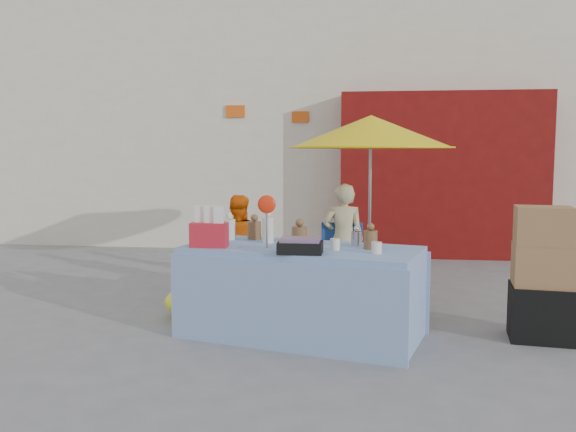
# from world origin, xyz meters

# --- Properties ---
(ground) EXTENTS (80.00, 80.00, 0.00)m
(ground) POSITION_xyz_m (0.00, 0.00, 0.00)
(ground) COLOR slate
(ground) RESTS_ON ground
(backdrop) EXTENTS (14.00, 8.00, 7.80)m
(backdrop) POSITION_xyz_m (0.52, 7.52, 3.10)
(backdrop) COLOR silver
(backdrop) RESTS_ON ground
(market_table) EXTENTS (2.32, 1.51, 1.29)m
(market_table) POSITION_xyz_m (0.42, -0.31, 0.42)
(market_table) COLOR #7C96C7
(market_table) RESTS_ON ground
(chair_left) EXTENTS (0.52, 0.51, 0.85)m
(chair_left) POSITION_xyz_m (-0.51, 1.16, 0.26)
(chair_left) COLOR navy
(chair_left) RESTS_ON ground
(chair_right) EXTENTS (0.52, 0.51, 0.85)m
(chair_right) POSITION_xyz_m (0.74, 1.16, 0.26)
(chair_right) COLOR navy
(chair_right) RESTS_ON ground
(vendor_orange) EXTENTS (0.60, 0.49, 1.17)m
(vendor_orange) POSITION_xyz_m (-0.51, 1.30, 0.58)
(vendor_orange) COLOR orange
(vendor_orange) RESTS_ON ground
(vendor_beige) EXTENTS (0.50, 0.35, 1.31)m
(vendor_beige) POSITION_xyz_m (0.74, 1.30, 0.65)
(vendor_beige) COLOR #C6BB8C
(vendor_beige) RESTS_ON ground
(umbrella) EXTENTS (1.90, 1.90, 2.09)m
(umbrella) POSITION_xyz_m (1.04, 1.45, 1.89)
(umbrella) COLOR gray
(umbrella) RESTS_ON ground
(box_stack) EXTENTS (0.59, 0.51, 1.19)m
(box_stack) POSITION_xyz_m (2.55, -0.16, 0.55)
(box_stack) COLOR black
(box_stack) RESTS_ON ground
(tarp_bundle) EXTENTS (0.80, 0.67, 0.33)m
(tarp_bundle) POSITION_xyz_m (-0.65, 0.17, 0.16)
(tarp_bundle) COLOR yellow
(tarp_bundle) RESTS_ON ground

